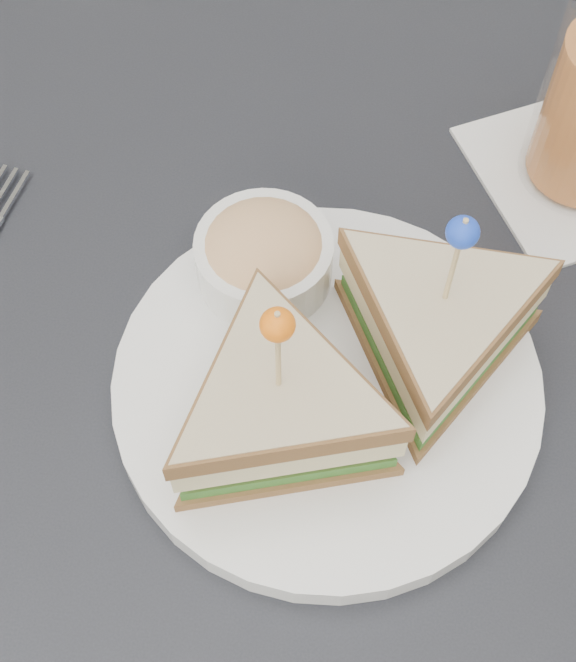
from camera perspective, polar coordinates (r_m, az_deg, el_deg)
The scene contains 3 objects.
ground_plane at distance 1.25m, azimuth -0.53°, elevation -19.28°, with size 3.50×3.50×0.00m, color #3F3833.
table at distance 0.60m, azimuth -1.04°, elevation -6.82°, with size 0.80×0.80×0.75m.
plate_meal at distance 0.50m, azimuth 3.35°, elevation -1.79°, with size 0.30×0.30×0.14m.
Camera 1 is at (0.03, -0.24, 1.23)m, focal length 50.00 mm.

